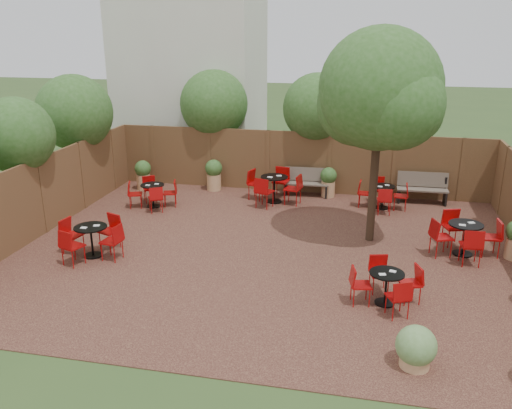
# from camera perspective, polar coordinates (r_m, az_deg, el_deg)

# --- Properties ---
(ground) EXTENTS (80.00, 80.00, 0.00)m
(ground) POSITION_cam_1_polar(r_m,az_deg,el_deg) (12.87, 1.48, -5.05)
(ground) COLOR #354F23
(ground) RESTS_ON ground
(courtyard_paving) EXTENTS (12.00, 10.00, 0.02)m
(courtyard_paving) POSITION_cam_1_polar(r_m,az_deg,el_deg) (12.86, 1.48, -5.01)
(courtyard_paving) COLOR #371916
(courtyard_paving) RESTS_ON ground
(fence_back) EXTENTS (12.00, 0.08, 2.00)m
(fence_back) POSITION_cam_1_polar(r_m,az_deg,el_deg) (17.24, 4.58, 4.57)
(fence_back) COLOR #4D351C
(fence_back) RESTS_ON ground
(fence_left) EXTENTS (0.08, 10.00, 2.00)m
(fence_left) POSITION_cam_1_polar(r_m,az_deg,el_deg) (14.76, -22.04, 0.82)
(fence_left) COLOR #4D351C
(fence_left) RESTS_ON ground
(neighbour_building) EXTENTS (5.00, 4.00, 8.00)m
(neighbour_building) POSITION_cam_1_polar(r_m,az_deg,el_deg) (20.72, -6.92, 15.25)
(neighbour_building) COLOR beige
(neighbour_building) RESTS_ON ground
(overhang_foliage) EXTENTS (15.32, 10.41, 2.29)m
(overhang_foliage) POSITION_cam_1_polar(r_m,az_deg,el_deg) (15.44, -4.89, 9.13)
(overhang_foliage) COLOR #2A531A
(overhang_foliage) RESTS_ON ground
(courtyard_tree) EXTENTS (2.95, 2.88, 5.20)m
(courtyard_tree) POSITION_cam_1_polar(r_m,az_deg,el_deg) (12.89, 13.13, 11.32)
(courtyard_tree) COLOR black
(courtyard_tree) RESTS_ON courtyard_paving
(park_bench_left) EXTENTS (1.44, 0.51, 0.88)m
(park_bench_left) POSITION_cam_1_polar(r_m,az_deg,el_deg) (16.98, 5.44, 2.48)
(park_bench_left) COLOR brown
(park_bench_left) RESTS_ON courtyard_paving
(park_bench_right) EXTENTS (1.51, 0.52, 0.93)m
(park_bench_right) POSITION_cam_1_polar(r_m,az_deg,el_deg) (16.97, 17.44, 1.77)
(park_bench_right) COLOR brown
(park_bench_right) RESTS_ON courtyard_paving
(bistro_tables) EXTENTS (10.14, 7.35, 0.94)m
(bistro_tables) POSITION_cam_1_polar(r_m,az_deg,el_deg) (13.98, 3.45, -1.13)
(bistro_tables) COLOR black
(bistro_tables) RESTS_ON courtyard_paving
(planters) EXTENTS (11.21, 4.41, 1.02)m
(planters) POSITION_cam_1_polar(r_m,az_deg,el_deg) (16.12, 1.90, 1.95)
(planters) COLOR tan
(planters) RESTS_ON courtyard_paving
(low_shrubs) EXTENTS (3.05, 3.24, 0.70)m
(low_shrubs) POSITION_cam_1_polar(r_m,az_deg,el_deg) (9.87, 24.28, -12.42)
(low_shrubs) COLOR tan
(low_shrubs) RESTS_ON courtyard_paving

